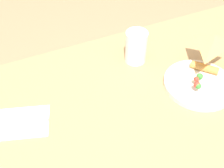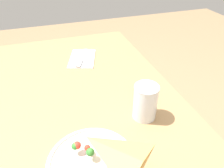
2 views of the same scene
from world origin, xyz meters
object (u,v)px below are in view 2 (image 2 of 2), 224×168
at_px(dining_table, 88,138).
at_px(butter_knife, 82,58).
at_px(napkin_folded, 82,59).
at_px(plate_pizza, 91,161).
at_px(milk_glass, 145,103).

distance_m(dining_table, butter_knife, 0.37).
relative_size(dining_table, napkin_folded, 6.17).
height_order(plate_pizza, napkin_folded, plate_pizza).
height_order(dining_table, plate_pizza, plate_pizza).
height_order(dining_table, butter_knife, butter_knife).
bearing_deg(napkin_folded, plate_pizza, 170.52).
xyz_separation_m(napkin_folded, butter_knife, (-0.01, 0.00, 0.00)).
bearing_deg(plate_pizza, napkin_folded, -9.48).
xyz_separation_m(dining_table, milk_glass, (-0.07, -0.17, 0.17)).
relative_size(plate_pizza, butter_knife, 1.28).
xyz_separation_m(milk_glass, napkin_folded, (0.42, 0.10, -0.05)).
height_order(milk_glass, butter_knife, milk_glass).
bearing_deg(plate_pizza, butter_knife, -9.26).
relative_size(milk_glass, butter_knife, 0.66).
relative_size(dining_table, plate_pizza, 5.70).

